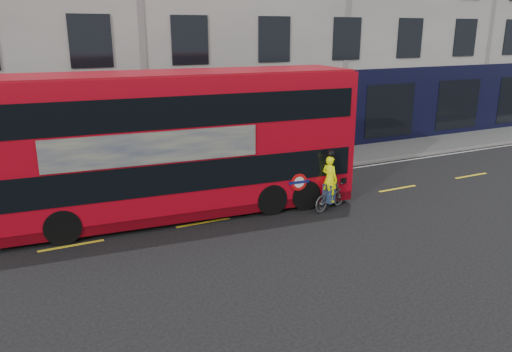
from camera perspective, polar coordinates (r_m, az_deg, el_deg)
ground at (r=14.76m, az=-3.96°, el=-7.27°), size 120.00×120.00×0.00m
pavement at (r=20.56m, az=-10.93°, el=-0.48°), size 60.00×3.00×0.12m
kerb at (r=19.17m, az=-9.71°, el=-1.63°), size 60.00×0.12×0.13m
road_edge_line at (r=18.92m, az=-9.43°, el=-2.06°), size 58.00×0.10×0.01m
lane_dashes at (r=16.06m, az=-6.02°, el=-5.31°), size 58.00×0.12×0.01m
bus at (r=16.30m, az=-8.56°, el=3.72°), size 11.74×3.53×4.67m
cyclist at (r=17.06m, az=8.48°, el=-1.60°), size 1.68×0.97×2.09m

